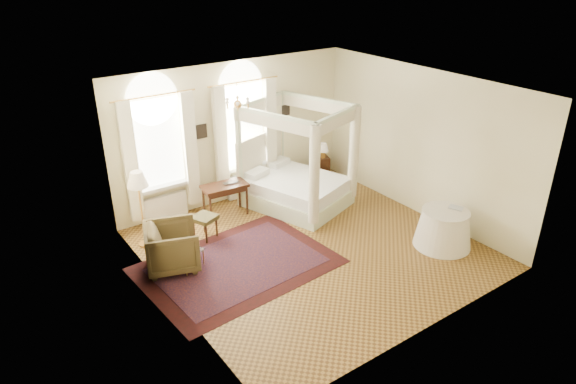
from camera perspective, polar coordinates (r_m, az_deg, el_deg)
name	(u,v)px	position (r m, az deg, el deg)	size (l,w,h in m)	color
ground	(312,248)	(10.53, 2.63, -6.26)	(6.00, 6.00, 0.00)	olive
room_walls	(314,158)	(9.64, 2.86, 3.82)	(6.00, 6.00, 6.00)	#FFF1C2
window_left	(160,158)	(11.31, -14.01, 3.70)	(1.62, 0.27, 3.29)	white
window_right	(245,139)	(12.15, -4.83, 5.90)	(1.62, 0.27, 3.29)	white
chandelier	(238,103)	(9.82, -5.62, 9.83)	(0.51, 0.45, 0.50)	gold
wall_pictures	(238,122)	(12.05, -5.60, 7.72)	(2.54, 0.03, 0.39)	black
canopy_bed	(297,183)	(12.04, 1.00, 1.01)	(2.42, 2.68, 2.43)	beige
nightstand	(320,167)	(13.60, 3.60, 2.74)	(0.42, 0.38, 0.59)	#3B1F10
nightstand_lamp	(323,148)	(13.36, 3.94, 4.90)	(0.27, 0.27, 0.40)	gold
writing_desk	(225,189)	(11.59, -7.04, 0.31)	(1.05, 0.62, 0.76)	#3B1F10
laptop	(230,182)	(11.64, -6.47, 1.13)	(0.36, 0.23, 0.03)	black
stool	(205,220)	(10.82, -9.25, -3.04)	(0.59, 0.59, 0.51)	#46411E
armchair	(172,247)	(9.95, -12.73, -5.97)	(0.95, 0.98, 0.89)	#483A1F
coffee_table	(189,253)	(9.92, -10.99, -6.71)	(0.63, 0.54, 0.36)	silver
floor_lamp	(138,183)	(10.43, -16.37, 0.95)	(0.42, 0.42, 1.63)	gold
oriental_rug	(238,265)	(10.03, -5.60, -8.08)	(3.74, 2.81, 0.01)	#380E0D
side_table	(444,228)	(10.90, 16.90, -3.89)	(1.16, 1.16, 0.79)	white
book	(455,210)	(10.79, 18.02, -1.89)	(0.21, 0.28, 0.03)	black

